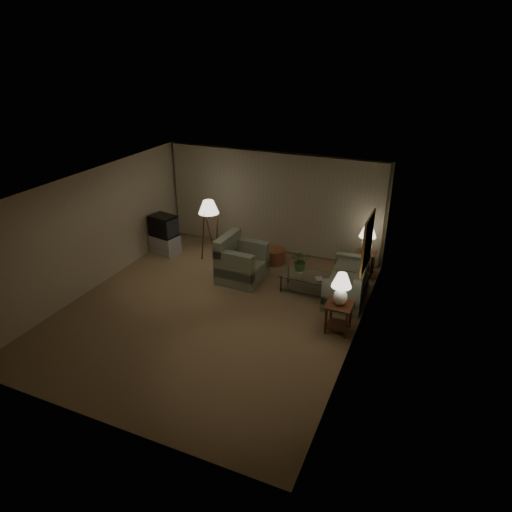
{
  "coord_description": "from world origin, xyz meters",
  "views": [
    {
      "loc": [
        4.15,
        -7.32,
        5.22
      ],
      "look_at": [
        0.75,
        0.6,
        1.14
      ],
      "focal_mm": 32.0,
      "sensor_mm": 36.0,
      "label": 1
    }
  ],
  "objects_px": {
    "sofa": "(347,283)",
    "table_lamp_far": "(367,237)",
    "table_lamp_near": "(341,286)",
    "crt_tv": "(163,226)",
    "side_table_far": "(365,260)",
    "coffee_table": "(306,280)",
    "floor_lamp": "(210,229)",
    "armchair": "(242,263)",
    "side_table_near": "(339,313)",
    "vase": "(300,271)",
    "tv_cabinet": "(165,244)",
    "ottoman": "(274,256)"
  },
  "relations": [
    {
      "from": "side_table_near",
      "to": "floor_lamp",
      "type": "xyz_separation_m",
      "value": [
        -3.89,
        1.92,
        0.44
      ]
    },
    {
      "from": "coffee_table",
      "to": "ottoman",
      "type": "xyz_separation_m",
      "value": [
        -1.21,
        1.12,
        -0.09
      ]
    },
    {
      "from": "sofa",
      "to": "table_lamp_near",
      "type": "height_order",
      "value": "table_lamp_near"
    },
    {
      "from": "coffee_table",
      "to": "tv_cabinet",
      "type": "relative_size",
      "value": 1.41
    },
    {
      "from": "sofa",
      "to": "side_table_near",
      "type": "height_order",
      "value": "sofa"
    },
    {
      "from": "table_lamp_near",
      "to": "crt_tv",
      "type": "bearing_deg",
      "value": 161.17
    },
    {
      "from": "side_table_far",
      "to": "crt_tv",
      "type": "height_order",
      "value": "crt_tv"
    },
    {
      "from": "crt_tv",
      "to": "floor_lamp",
      "type": "xyz_separation_m",
      "value": [
        1.31,
        0.15,
        0.06
      ]
    },
    {
      "from": "side_table_near",
      "to": "coffee_table",
      "type": "distance_m",
      "value": 1.64
    },
    {
      "from": "table_lamp_far",
      "to": "crt_tv",
      "type": "xyz_separation_m",
      "value": [
        -5.2,
        -0.83,
        -0.23
      ]
    },
    {
      "from": "tv_cabinet",
      "to": "ottoman",
      "type": "xyz_separation_m",
      "value": [
        2.93,
        0.6,
        -0.06
      ]
    },
    {
      "from": "coffee_table",
      "to": "floor_lamp",
      "type": "distance_m",
      "value": 2.96
    },
    {
      "from": "tv_cabinet",
      "to": "vase",
      "type": "xyz_separation_m",
      "value": [
        3.99,
        -0.52,
        0.25
      ]
    },
    {
      "from": "tv_cabinet",
      "to": "ottoman",
      "type": "distance_m",
      "value": 2.99
    },
    {
      "from": "armchair",
      "to": "side_table_near",
      "type": "distance_m",
      "value": 2.89
    },
    {
      "from": "vase",
      "to": "side_table_far",
      "type": "bearing_deg",
      "value": 48.17
    },
    {
      "from": "table_lamp_far",
      "to": "tv_cabinet",
      "type": "bearing_deg",
      "value": -170.97
    },
    {
      "from": "sofa",
      "to": "armchair",
      "type": "distance_m",
      "value": 2.49
    },
    {
      "from": "table_lamp_near",
      "to": "ottoman",
      "type": "distance_m",
      "value": 3.38
    },
    {
      "from": "coffee_table",
      "to": "floor_lamp",
      "type": "relative_size",
      "value": 0.73
    },
    {
      "from": "table_lamp_near",
      "to": "floor_lamp",
      "type": "distance_m",
      "value": 4.34
    },
    {
      "from": "side_table_far",
      "to": "ottoman",
      "type": "bearing_deg",
      "value": -174.33
    },
    {
      "from": "vase",
      "to": "table_lamp_near",
      "type": "bearing_deg",
      "value": -45.97
    },
    {
      "from": "table_lamp_near",
      "to": "ottoman",
      "type": "height_order",
      "value": "table_lamp_near"
    },
    {
      "from": "sofa",
      "to": "armchair",
      "type": "relative_size",
      "value": 1.53
    },
    {
      "from": "floor_lamp",
      "to": "vase",
      "type": "distance_m",
      "value": 2.78
    },
    {
      "from": "side_table_near",
      "to": "side_table_far",
      "type": "bearing_deg",
      "value": 90.0
    },
    {
      "from": "armchair",
      "to": "side_table_near",
      "type": "xyz_separation_m",
      "value": [
        2.64,
        -1.19,
        -0.03
      ]
    },
    {
      "from": "armchair",
      "to": "side_table_near",
      "type": "relative_size",
      "value": 1.85
    },
    {
      "from": "crt_tv",
      "to": "ottoman",
      "type": "distance_m",
      "value": 3.05
    },
    {
      "from": "coffee_table",
      "to": "crt_tv",
      "type": "xyz_separation_m",
      "value": [
        -4.14,
        0.52,
        0.51
      ]
    },
    {
      "from": "tv_cabinet",
      "to": "vase",
      "type": "height_order",
      "value": "vase"
    },
    {
      "from": "crt_tv",
      "to": "side_table_far",
      "type": "bearing_deg",
      "value": 20.21
    },
    {
      "from": "table_lamp_near",
      "to": "vase",
      "type": "height_order",
      "value": "table_lamp_near"
    },
    {
      "from": "side_table_near",
      "to": "tv_cabinet",
      "type": "height_order",
      "value": "side_table_near"
    },
    {
      "from": "side_table_near",
      "to": "ottoman",
      "type": "bearing_deg",
      "value": 133.68
    },
    {
      "from": "armchair",
      "to": "coffee_table",
      "type": "height_order",
      "value": "armchair"
    },
    {
      "from": "armchair",
      "to": "side_table_near",
      "type": "height_order",
      "value": "armchair"
    },
    {
      "from": "table_lamp_near",
      "to": "crt_tv",
      "type": "xyz_separation_m",
      "value": [
        -5.2,
        1.77,
        -0.21
      ]
    },
    {
      "from": "coffee_table",
      "to": "vase",
      "type": "relative_size",
      "value": 7.08
    },
    {
      "from": "sofa",
      "to": "table_lamp_far",
      "type": "distance_m",
      "value": 1.42
    },
    {
      "from": "side_table_near",
      "to": "ottoman",
      "type": "height_order",
      "value": "side_table_near"
    },
    {
      "from": "side_table_near",
      "to": "table_lamp_near",
      "type": "distance_m",
      "value": 0.59
    },
    {
      "from": "tv_cabinet",
      "to": "crt_tv",
      "type": "height_order",
      "value": "crt_tv"
    },
    {
      "from": "armchair",
      "to": "vase",
      "type": "height_order",
      "value": "armchair"
    },
    {
      "from": "ottoman",
      "to": "side_table_far",
      "type": "bearing_deg",
      "value": 5.67
    },
    {
      "from": "table_lamp_far",
      "to": "ottoman",
      "type": "bearing_deg",
      "value": -174.33
    },
    {
      "from": "armchair",
      "to": "crt_tv",
      "type": "distance_m",
      "value": 2.65
    },
    {
      "from": "coffee_table",
      "to": "vase",
      "type": "distance_m",
      "value": 0.27
    },
    {
      "from": "table_lamp_far",
      "to": "table_lamp_near",
      "type": "bearing_deg",
      "value": -90.0
    }
  ]
}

